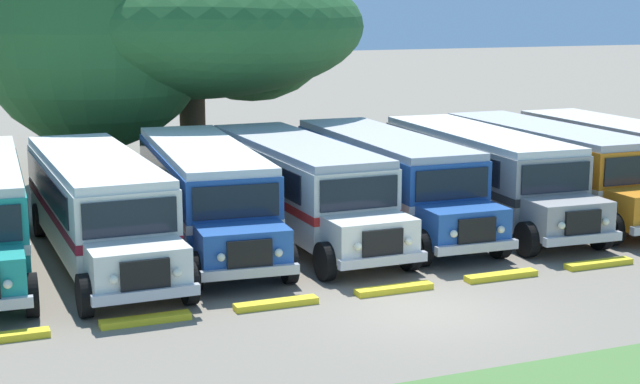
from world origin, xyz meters
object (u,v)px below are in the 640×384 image
at_px(parked_bus_slot_2, 97,202).
at_px(parked_bus_slot_7, 549,163).
at_px(parked_bus_slot_3, 204,188).
at_px(parked_bus_slot_6, 481,170).
at_px(parked_bus_slot_5, 387,175).
at_px(parked_bus_slot_8, 627,159).
at_px(broad_shade_tree, 175,19).
at_px(parked_bus_slot_4, 299,183).

relative_size(parked_bus_slot_2, parked_bus_slot_7, 1.00).
height_order(parked_bus_slot_3, parked_bus_slot_7, same).
bearing_deg(parked_bus_slot_6, parked_bus_slot_5, -92.26).
distance_m(parked_bus_slot_2, parked_bus_slot_3, 3.33).
distance_m(parked_bus_slot_3, parked_bus_slot_7, 11.98).
height_order(parked_bus_slot_3, parked_bus_slot_8, same).
height_order(parked_bus_slot_5, parked_bus_slot_8, same).
bearing_deg(parked_bus_slot_6, parked_bus_slot_3, -88.84).
height_order(parked_bus_slot_3, parked_bus_slot_5, same).
distance_m(parked_bus_slot_3, broad_shade_tree, 12.36).
height_order(parked_bus_slot_3, broad_shade_tree, broad_shade_tree).
bearing_deg(parked_bus_slot_3, parked_bus_slot_5, 94.90).
distance_m(parked_bus_slot_2, parked_bus_slot_4, 6.14).
height_order(parked_bus_slot_5, broad_shade_tree, broad_shade_tree).
xyz_separation_m(parked_bus_slot_5, parked_bus_slot_6, (3.26, -0.29, 0.00)).
relative_size(parked_bus_slot_2, parked_bus_slot_3, 0.99).
xyz_separation_m(parked_bus_slot_6, parked_bus_slot_8, (5.78, -0.15, 0.00)).
relative_size(parked_bus_slot_6, parked_bus_slot_8, 1.00).
bearing_deg(parked_bus_slot_7, parked_bus_slot_4, -88.68).
bearing_deg(broad_shade_tree, parked_bus_slot_2, -113.31).
height_order(parked_bus_slot_2, broad_shade_tree, broad_shade_tree).
xyz_separation_m(parked_bus_slot_5, parked_bus_slot_7, (6.04, -0.09, 0.00)).
bearing_deg(parked_bus_slot_2, parked_bus_slot_4, 94.74).
relative_size(parked_bus_slot_4, broad_shade_tree, 0.72).
xyz_separation_m(parked_bus_slot_8, broad_shade_tree, (-13.01, 11.67, 4.71)).
bearing_deg(parked_bus_slot_7, parked_bus_slot_3, -89.88).
xyz_separation_m(parked_bus_slot_3, parked_bus_slot_8, (14.98, -0.41, 0.00)).
xyz_separation_m(parked_bus_slot_5, broad_shade_tree, (-3.96, 11.24, 4.71)).
bearing_deg(parked_bus_slot_7, parked_bus_slot_6, -85.46).
bearing_deg(parked_bus_slot_8, parked_bus_slot_7, -95.77).
relative_size(parked_bus_slot_3, parked_bus_slot_7, 1.01).
xyz_separation_m(parked_bus_slot_3, parked_bus_slot_7, (11.98, -0.07, 0.00)).
relative_size(parked_bus_slot_6, parked_bus_slot_7, 1.00).
distance_m(parked_bus_slot_3, parked_bus_slot_4, 2.89).
relative_size(parked_bus_slot_3, parked_bus_slot_8, 1.01).
bearing_deg(parked_bus_slot_2, broad_shade_tree, 155.78).
distance_m(parked_bus_slot_4, parked_bus_slot_5, 3.06).
bearing_deg(parked_bus_slot_6, parked_bus_slot_4, -87.72).
xyz_separation_m(parked_bus_slot_4, parked_bus_slot_8, (12.10, -0.20, 0.00)).
bearing_deg(parked_bus_slot_8, parked_bus_slot_2, -87.98).
distance_m(parked_bus_slot_4, parked_bus_slot_7, 9.10).
height_order(parked_bus_slot_6, parked_bus_slot_8, same).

